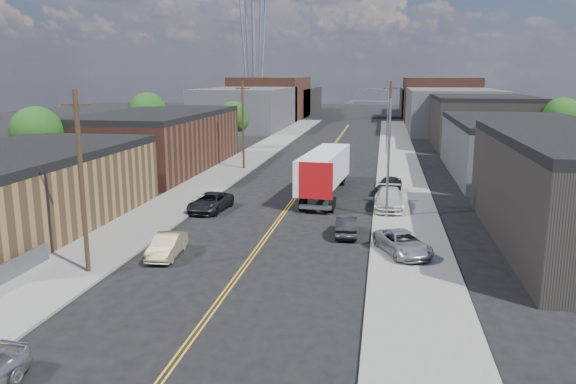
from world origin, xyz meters
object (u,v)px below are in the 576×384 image
at_px(car_right_oncoming, 346,226).
at_px(car_right_lot_c, 389,185).
at_px(semi_truck, 326,169).
at_px(car_right_lot_b, 389,199).
at_px(car_left_b, 167,246).
at_px(car_left_c, 210,202).
at_px(car_right_lot_a, 403,243).

relative_size(car_right_oncoming, car_right_lot_c, 0.96).
bearing_deg(semi_truck, car_right_lot_b, -39.17).
xyz_separation_m(car_right_oncoming, car_right_lot_c, (2.89, 14.18, 0.20)).
bearing_deg(car_right_lot_b, car_left_b, -132.71).
relative_size(semi_truck, car_left_c, 3.08).
distance_m(semi_truck, car_left_b, 21.09).
distance_m(car_left_c, car_right_oncoming, 12.38).
bearing_deg(car_left_b, car_right_lot_b, 43.14).
distance_m(car_left_b, car_right_lot_a, 14.17).
xyz_separation_m(car_left_c, car_right_oncoming, (11.23, -5.21, -0.05)).
bearing_deg(car_right_oncoming, car_right_lot_c, -104.68).
bearing_deg(car_left_b, car_right_oncoming, 27.79).
height_order(car_left_b, car_right_lot_c, car_right_lot_c).
xyz_separation_m(car_left_c, car_right_lot_c, (14.12, 8.97, 0.16)).
xyz_separation_m(car_left_c, car_right_lot_a, (14.87, -9.03, 0.10)).
relative_size(car_right_lot_a, car_right_lot_c, 1.13).
bearing_deg(car_left_c, car_left_b, -79.84).
height_order(semi_truck, car_right_lot_c, semi_truck).
height_order(car_right_lot_a, car_right_lot_b, car_right_lot_b).
relative_size(car_right_lot_a, car_right_lot_b, 0.87).
distance_m(car_left_c, car_right_lot_c, 16.73).
relative_size(semi_truck, car_left_b, 3.81).
bearing_deg(car_left_c, car_right_lot_c, 38.01).
relative_size(car_right_lot_b, car_right_lot_c, 1.30).
xyz_separation_m(car_right_lot_a, car_right_lot_c, (-0.74, 18.00, 0.05)).
height_order(semi_truck, car_left_c, semi_truck).
distance_m(car_left_b, car_right_lot_b, 19.37).
bearing_deg(car_right_oncoming, car_left_b, 28.53).
bearing_deg(semi_truck, car_left_c, -131.52).
height_order(car_right_lot_a, car_right_lot_c, car_right_lot_c).
bearing_deg(car_right_lot_a, car_right_lot_c, 69.20).
height_order(semi_truck, car_left_b, semi_truck).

